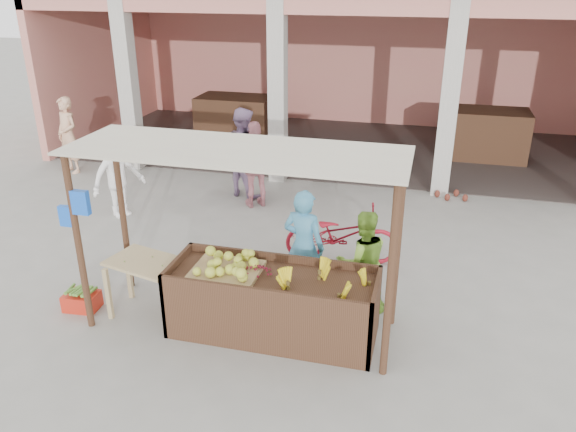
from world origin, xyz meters
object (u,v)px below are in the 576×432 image
(side_table, at_px, (146,270))
(red_crate, at_px, (82,301))
(vendor_blue, at_px, (304,243))
(fruit_stall, at_px, (273,305))
(motorcycle, at_px, (342,234))
(vendor_green, at_px, (362,259))

(side_table, bearing_deg, red_crate, -156.42)
(side_table, height_order, red_crate, side_table)
(side_table, bearing_deg, vendor_blue, 37.41)
(fruit_stall, xyz_separation_m, motorcycle, (0.51, 2.13, 0.08))
(side_table, xyz_separation_m, motorcycle, (2.27, 2.09, -0.16))
(fruit_stall, distance_m, motorcycle, 2.19)
(fruit_stall, xyz_separation_m, side_table, (-1.75, 0.04, 0.25))
(side_table, xyz_separation_m, vendor_blue, (1.94, 0.86, 0.23))
(vendor_blue, bearing_deg, vendor_green, -172.02)
(fruit_stall, xyz_separation_m, vendor_green, (1.00, 0.83, 0.37))
(side_table, height_order, motorcycle, motorcycle)
(fruit_stall, distance_m, vendor_blue, 1.03)
(red_crate, bearing_deg, vendor_blue, 15.20)
(side_table, relative_size, vendor_green, 0.71)
(fruit_stall, xyz_separation_m, vendor_blue, (0.19, 0.89, 0.48))
(side_table, bearing_deg, fruit_stall, 12.34)
(vendor_blue, distance_m, motorcycle, 1.34)
(vendor_green, height_order, motorcycle, vendor_green)
(fruit_stall, relative_size, side_table, 2.38)
(side_table, distance_m, vendor_blue, 2.13)
(vendor_blue, bearing_deg, motorcycle, -92.35)
(red_crate, height_order, motorcycle, motorcycle)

